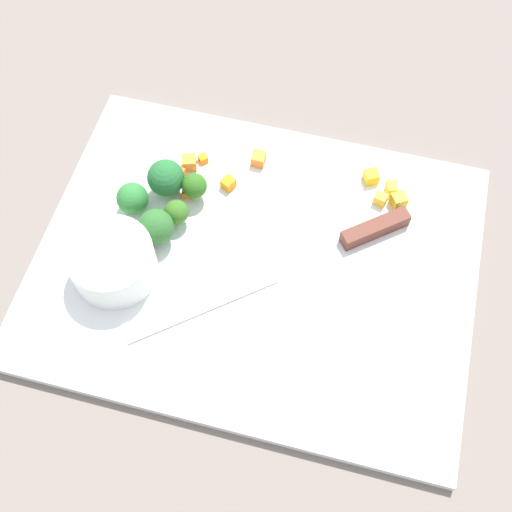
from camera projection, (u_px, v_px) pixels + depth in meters
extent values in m
plane|color=slate|center=(256.00, 266.00, 0.70)|extent=(4.00, 4.00, 0.00)
cube|color=white|center=(256.00, 263.00, 0.69)|extent=(0.46, 0.36, 0.01)
cylinder|color=white|center=(113.00, 262.00, 0.66)|extent=(0.09, 0.09, 0.04)
cube|color=silver|center=(201.00, 304.00, 0.66)|extent=(0.14, 0.12, 0.00)
cube|color=#5B2D21|center=(375.00, 228.00, 0.70)|extent=(0.07, 0.06, 0.02)
cube|color=orange|center=(177.00, 175.00, 0.73)|extent=(0.02, 0.02, 0.01)
cube|color=orange|center=(187.00, 192.00, 0.72)|extent=(0.01, 0.01, 0.01)
cube|color=orange|center=(189.00, 163.00, 0.74)|extent=(0.02, 0.02, 0.02)
cube|color=orange|center=(228.00, 183.00, 0.73)|extent=(0.02, 0.02, 0.01)
cube|color=orange|center=(259.00, 159.00, 0.74)|extent=(0.02, 0.02, 0.01)
cube|color=orange|center=(203.00, 159.00, 0.75)|extent=(0.01, 0.01, 0.01)
cube|color=yellow|center=(371.00, 177.00, 0.73)|extent=(0.02, 0.02, 0.01)
cube|color=yellow|center=(399.00, 201.00, 0.71)|extent=(0.02, 0.02, 0.02)
cube|color=yellow|center=(392.00, 188.00, 0.72)|extent=(0.02, 0.02, 0.01)
cube|color=yellow|center=(380.00, 199.00, 0.72)|extent=(0.02, 0.01, 0.01)
cylinder|color=#7FBA57|center=(178.00, 218.00, 0.70)|extent=(0.01, 0.01, 0.01)
sphere|color=#35681F|center=(176.00, 212.00, 0.69)|extent=(0.03, 0.03, 0.03)
cylinder|color=#80AE57|center=(135.00, 206.00, 0.71)|extent=(0.01, 0.01, 0.01)
sphere|color=#2D7734|center=(132.00, 198.00, 0.70)|extent=(0.03, 0.03, 0.03)
cylinder|color=#97C162|center=(195.00, 194.00, 0.72)|extent=(0.01, 0.01, 0.01)
sphere|color=#2D631D|center=(194.00, 186.00, 0.71)|extent=(0.03, 0.03, 0.03)
cylinder|color=#8CBD6B|center=(157.00, 237.00, 0.69)|extent=(0.01, 0.01, 0.01)
sphere|color=#2D642B|center=(155.00, 228.00, 0.68)|extent=(0.04, 0.04, 0.04)
cylinder|color=#81BB57|center=(168.00, 188.00, 0.72)|extent=(0.01, 0.01, 0.02)
sphere|color=#246631|center=(166.00, 178.00, 0.71)|extent=(0.04, 0.04, 0.04)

